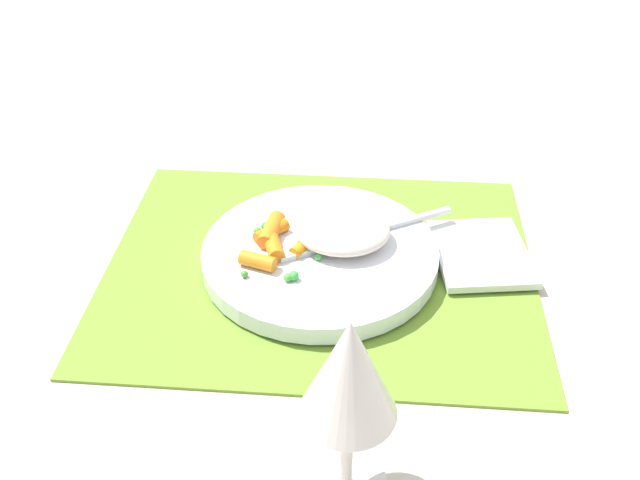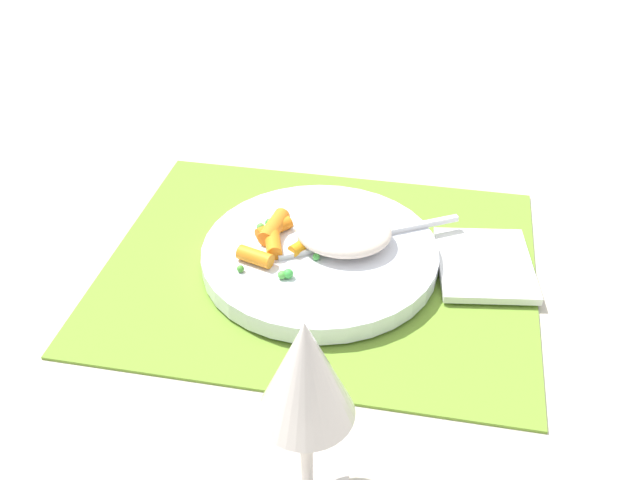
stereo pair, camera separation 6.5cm
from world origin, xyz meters
TOP-DOWN VIEW (x-y plane):
  - ground_plane at (0.00, 0.00)m, footprint 2.40×2.40m
  - placemat at (0.00, 0.00)m, footprint 0.44×0.35m
  - plate at (0.00, 0.00)m, footprint 0.24×0.24m
  - rice_mound at (-0.02, -0.01)m, footprint 0.10×0.09m
  - carrot_portion at (0.05, 0.00)m, footprint 0.09×0.09m
  - pea_scatter at (0.04, 0.01)m, footprint 0.09×0.09m
  - fork at (-0.03, -0.02)m, footprint 0.18×0.11m
  - wine_glass at (-0.04, 0.26)m, footprint 0.07×0.07m
  - napkin at (-0.17, -0.02)m, footprint 0.11×0.13m

SIDE VIEW (x-z plane):
  - ground_plane at x=0.00m, z-range 0.00..0.00m
  - placemat at x=0.00m, z-range 0.00..0.01m
  - napkin at x=-0.17m, z-range 0.01..0.01m
  - plate at x=0.00m, z-range 0.01..0.03m
  - fork at x=-0.03m, z-range 0.03..0.03m
  - pea_scatter at x=0.04m, z-range 0.02..0.03m
  - carrot_portion at x=0.05m, z-range 0.02..0.04m
  - rice_mound at x=-0.02m, z-range 0.03..0.05m
  - wine_glass at x=-0.04m, z-range 0.03..0.20m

